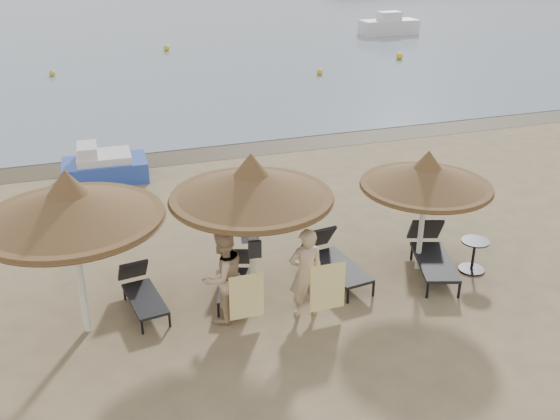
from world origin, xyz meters
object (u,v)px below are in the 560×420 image
Objects in this scene: lounger_far_left at (141,290)px; palapa_right at (427,176)px; side_table at (473,256)px; pedal_boat at (104,166)px; lounger_near_left at (235,277)px; lounger_near_right at (334,258)px; palapa_left at (70,206)px; person_left at (223,270)px; person_right at (306,266)px; lounger_far_right at (432,252)px; palapa_center at (251,185)px.

palapa_right is at bearing -12.33° from lounger_far_left.
side_table is at bearing -23.09° from palapa_right.
lounger_near_left is at bearing -72.32° from pedal_boat.
lounger_far_left is 4.06m from lounger_near_right.
palapa_left is 1.48× the size of person_left.
palapa_right is at bearing 156.91° from side_table.
lounger_far_left reaches higher than lounger_near_left.
palapa_left is 4.44× the size of side_table.
person_right is at bearing -11.31° from palapa_left.
lounger_far_left is 0.86× the size of lounger_near_right.
palapa_right is at bearing 167.29° from lounger_far_right.
palapa_center is at bearing -44.79° from person_right.
person_right reaches higher than lounger_far_left.
lounger_far_right is at bearing 159.29° from side_table.
pedal_boat is at bearing 83.19° from lounger_far_left.
palapa_left reaches higher than side_table.
side_table is at bearing -21.99° from lounger_near_right.
lounger_near_right is 1.76m from person_right.
person_left is (1.43, -0.98, 0.74)m from lounger_far_left.
pedal_boat is (-3.13, 8.53, -0.65)m from person_right.
lounger_near_left is at bearing 8.19° from palapa_left.
pedal_boat reaches higher than lounger_far_left.
palapa_left is 1.31× the size of pedal_boat.
lounger_near_right is 0.85× the size of pedal_boat.
side_table is (7.01, -0.89, -0.01)m from lounger_far_left.
person_right is at bearing -29.80° from lounger_near_left.
person_left is 1.02× the size of person_right.
lounger_far_right is at bearing 12.61° from lounger_near_left.
side_table is 4.15m from person_right.
lounger_near_left is 1.79m from person_right.
palapa_right is at bearing 0.65° from palapa_left.
palapa_center is 5.32m from side_table.
lounger_near_left reaches higher than side_table.
person_right is 9.11m from pedal_boat.
person_left is (2.50, -0.47, -1.46)m from palapa_left.
lounger_near_right reaches higher than lounger_near_left.
lounger_far_left is 1.89m from person_left.
side_table is at bearing -15.43° from lounger_far_left.
lounger_far_right is 4.80m from person_left.
person_right is (-1.10, -1.21, 0.66)m from lounger_near_right.
pedal_boat reaches higher than lounger_far_right.
palapa_right reaches higher than person_left.
palapa_left is at bearing -152.74° from lounger_near_left.
palapa_right is 9.95m from pedal_boat.
palapa_left is 1.03× the size of palapa_center.
palapa_right is 1.29× the size of person_right.
side_table is (5.14, -0.81, -0.00)m from lounger_near_left.
pedal_boat is (-4.23, 7.33, 0.01)m from lounger_near_right.
lounger_far_right is at bearing -31.04° from palapa_right.
lounger_far_right is (4.29, -0.49, 0.08)m from lounger_near_left.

